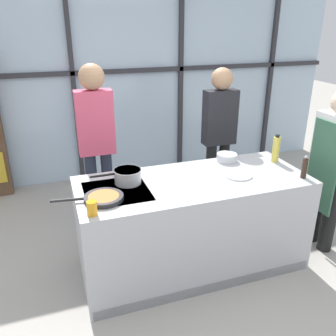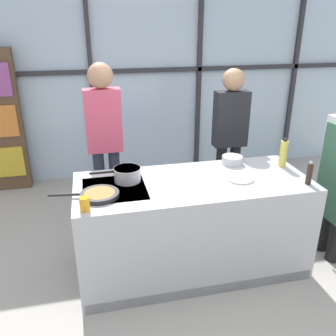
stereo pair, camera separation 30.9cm
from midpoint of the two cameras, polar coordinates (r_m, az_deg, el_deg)
ground_plane at (r=3.57m, az=1.20°, el=-15.17°), size 18.00×18.00×0.00m
back_window_wall at (r=5.21m, az=-8.05°, el=13.75°), size 6.40×0.10×2.80m
demo_island at (r=3.32m, az=1.24°, el=-9.06°), size 2.05×0.85×0.90m
chef at (r=3.69m, az=22.65°, el=0.63°), size 0.23×0.43×1.62m
spectator_far_left at (r=3.75m, az=-13.78°, el=4.83°), size 0.37×0.25×1.82m
spectator_center_left at (r=4.12m, az=6.08°, el=5.91°), size 0.38×0.24×1.72m
frying_pan at (r=2.83m, az=-13.55°, el=-4.75°), size 0.55×0.31×0.04m
saucepan at (r=3.06m, az=-9.41°, el=-1.32°), size 0.44×0.24×0.12m
white_plate at (r=3.21m, az=8.54°, el=-1.23°), size 0.24×0.24×0.01m
mixing_bowl at (r=3.53m, az=6.96°, el=1.69°), size 0.20×0.20×0.08m
oil_bottle at (r=3.58m, az=14.59°, el=2.92°), size 0.07×0.07×0.28m
pepper_grinder at (r=3.28m, az=18.58°, el=-0.01°), size 0.05×0.05×0.21m
juice_glass_near at (r=2.63m, az=-15.45°, el=-6.33°), size 0.08×0.08×0.11m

